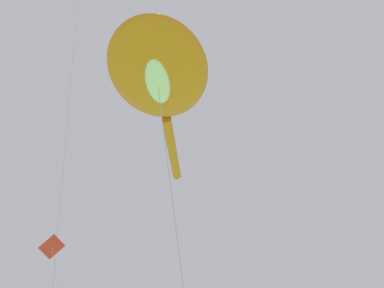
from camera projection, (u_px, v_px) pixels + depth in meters
The scene contains 2 objects.
big_show_kite at pixel (159, 76), 15.80m from camera, with size 8.21×9.49×13.32m.
small_kite_streamer_purple at pixel (53, 253), 16.35m from camera, with size 1.47×4.98×7.86m.
Camera 1 is at (-6.06, -1.49, 1.44)m, focal length 37.62 mm.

